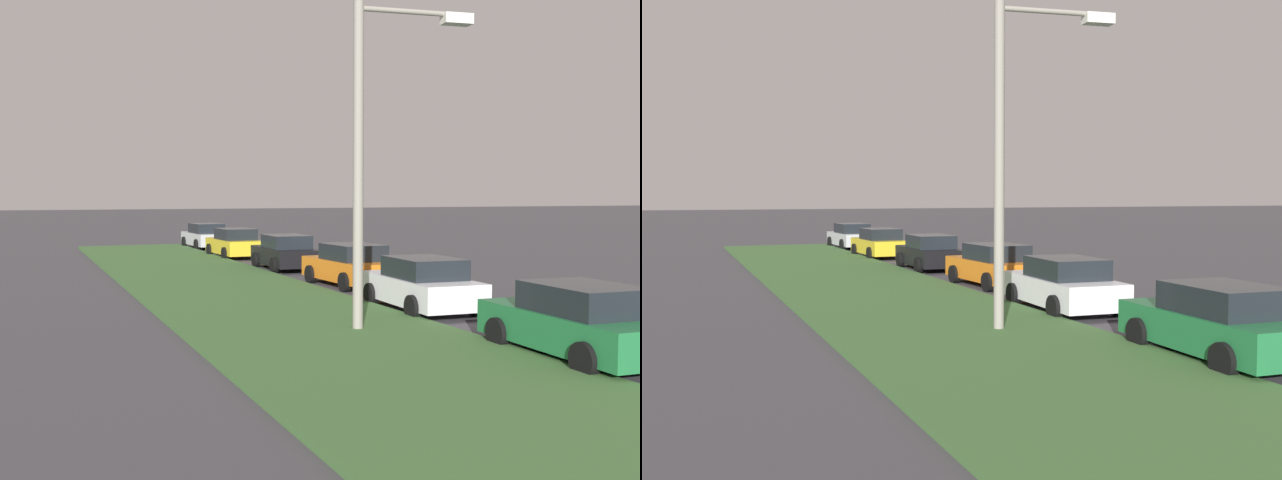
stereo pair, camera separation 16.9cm
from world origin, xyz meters
TOP-DOWN VIEW (x-y plane):
  - grass_median at (10.00, 7.62)m, footprint 60.00×6.00m
  - parked_car_green at (5.59, 3.90)m, footprint 4.37×2.16m
  - parked_car_white at (11.99, 3.70)m, footprint 4.38×2.18m
  - parked_car_orange at (17.70, 3.22)m, footprint 4.39×2.19m
  - parked_car_black at (23.92, 3.43)m, footprint 4.34×2.10m
  - parked_car_yellow at (30.44, 3.81)m, footprint 4.35×2.12m
  - parked_car_silver at (37.13, 3.69)m, footprint 4.38×2.18m
  - streetlight at (9.56, 6.39)m, footprint 0.62×2.87m

SIDE VIEW (x-z plane):
  - grass_median at x=10.00m, z-range 0.00..0.12m
  - parked_car_green at x=5.59m, z-range -0.02..1.45m
  - parked_car_white at x=11.99m, z-range -0.02..1.45m
  - parked_car_orange at x=17.70m, z-range -0.02..1.45m
  - parked_car_black at x=23.92m, z-range -0.02..1.45m
  - parked_car_yellow at x=30.44m, z-range -0.02..1.45m
  - parked_car_silver at x=37.13m, z-range -0.02..1.45m
  - streetlight at x=9.56m, z-range 0.64..8.14m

